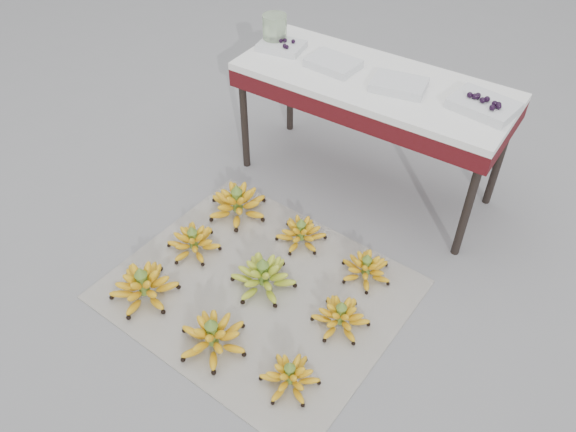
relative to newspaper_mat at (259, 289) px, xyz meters
The scene contains 17 objects.
ground 0.07m from the newspaper_mat, 33.31° to the left, with size 60.00×60.00×0.00m, color slate.
newspaper_mat is the anchor object (origin of this frame).
bunch_front_left 0.51m from the newspaper_mat, 142.26° to the right, with size 0.38×0.38×0.18m.
bunch_front_center 0.35m from the newspaper_mat, 86.32° to the right, with size 0.30×0.30×0.18m.
bunch_front_right 0.50m from the newspaper_mat, 39.92° to the right, with size 0.28×0.28×0.14m.
bunch_mid_left 0.41m from the newspaper_mat, behind, with size 0.27×0.27×0.16m.
bunch_mid_center 0.07m from the newspaper_mat, 77.03° to the left, with size 0.35×0.35×0.18m.
bunch_mid_right 0.41m from the newspaper_mat, ahead, with size 0.31×0.31×0.15m.
bunch_back_left 0.53m from the newspaper_mat, 137.33° to the left, with size 0.32×0.32×0.19m.
bunch_back_center 0.37m from the newspaper_mat, 90.84° to the left, with size 0.30×0.30×0.15m.
bunch_back_right 0.50m from the newspaper_mat, 42.79° to the left, with size 0.31×0.31×0.14m.
vendor_table 1.10m from the newspaper_mat, 88.24° to the left, with size 1.35×0.54×0.65m.
tray_far_left 1.26m from the newspaper_mat, 118.15° to the left, with size 0.25×0.19×0.06m.
tray_left 1.16m from the newspaper_mat, 101.47° to the left, with size 0.26×0.20×0.04m.
tray_right 1.15m from the newspaper_mat, 79.50° to the left, with size 0.27×0.22×0.04m.
tray_far_right 1.29m from the newspaper_mat, 59.64° to the left, with size 0.30×0.24×0.07m.
glass_jar 1.34m from the newspaper_mat, 120.22° to the left, with size 0.13×0.13×0.16m, color beige.
Camera 1 is at (0.97, -1.33, 1.99)m, focal length 35.00 mm.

